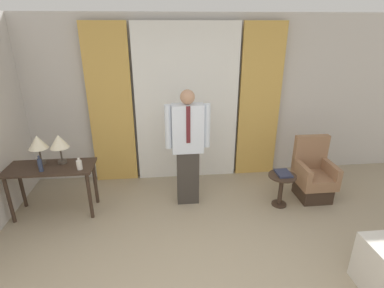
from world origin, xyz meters
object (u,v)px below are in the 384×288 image
Objects in this scene: bottle_near_edge at (79,165)px; desk at (51,174)px; person at (188,144)px; bottle_by_lamp at (40,165)px; table_lamp_left at (38,143)px; table_lamp_right at (59,142)px; side_table at (281,185)px; armchair at (313,177)px; book at (283,173)px.

desk is at bearing 164.08° from bottle_near_edge.
person reaches higher than bottle_near_edge.
bottle_by_lamp is (-0.06, -0.13, 0.21)m from desk.
desk is 2.79× the size of table_lamp_left.
desk is 0.48m from bottle_near_edge.
table_lamp_right reaches higher than bottle_near_edge.
table_lamp_right is at bearing 175.08° from side_table.
person is 2.02m from armchair.
table_lamp_right is 0.24× the size of person.
person is at bearing -0.83° from table_lamp_right.
armchair is at bearing 2.48° from bottle_near_edge.
person is at bearing -0.72° from table_lamp_left.
bottle_near_edge is at bearing -21.90° from table_lamp_left.
side_table is (3.25, -0.16, -0.27)m from desk.
table_lamp_left reaches higher than side_table.
bottle_near_edge is 0.73× the size of bottle_by_lamp.
bottle_by_lamp is at bearing 179.43° from side_table.
desk is at bearing -177.58° from person.
person is (1.96, 0.21, 0.12)m from bottle_by_lamp.
bottle_near_edge is at bearing -38.25° from table_lamp_right.
table_lamp_left is 0.83× the size of side_table.
bottle_near_edge is 1.49m from person.
table_lamp_right is 2.55× the size of bottle_near_edge.
desk is 3.26m from side_table.
side_table is (3.31, -0.03, -0.47)m from bottle_by_lamp.
armchair is 0.61m from side_table.
side_table is 1.93× the size of book.
bottle_by_lamp is (-0.49, -0.01, 0.02)m from bottle_near_edge.
armchair is (1.93, -0.05, -0.60)m from person.
desk is 2.79× the size of table_lamp_right.
desk reaches higher than side_table.
book is at bearing -0.08° from bottle_by_lamp.
table_lamp_left is 1.87× the size of bottle_by_lamp.
table_lamp_left is at bearing 179.28° from person.
table_lamp_right is at bearing 37.29° from desk.
bottle_by_lamp is 3.92m from armchair.
bottle_by_lamp is 0.13× the size of person.
armchair is at bearing 0.38° from desk.
person is (2.04, -0.03, -0.09)m from table_lamp_left.
person is at bearing 7.83° from bottle_near_edge.
armchair reaches higher than book.
armchair is at bearing -1.16° from table_lamp_left.
table_lamp_right is 3.75m from armchair.
person is 1.81× the size of armchair.
person reaches higher than table_lamp_right.
table_lamp_right is at bearing 0.00° from table_lamp_left.
desk is 1.93m from person.
bottle_by_lamp is 3.35m from book.
table_lamp_left and table_lamp_right have the same top height.
bottle_by_lamp is at bearing -130.88° from table_lamp_right.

